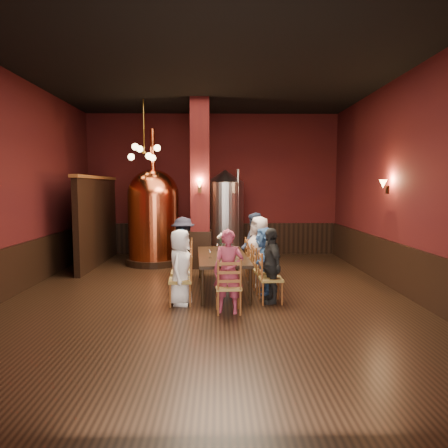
{
  "coord_description": "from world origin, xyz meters",
  "views": [
    {
      "loc": [
        0.18,
        -7.93,
        2.19
      ],
      "look_at": [
        0.3,
        0.2,
        1.42
      ],
      "focal_mm": 32.0,
      "sensor_mm": 36.0,
      "label": 1
    }
  ],
  "objects_px": {
    "steel_vessel": "(225,215)",
    "person_2": "(182,258)",
    "dining_table": "(222,258)",
    "person_1": "(181,264)",
    "rose_vase": "(222,239)",
    "copper_kettle": "(154,215)",
    "person_0": "(180,267)"
  },
  "relations": [
    {
      "from": "steel_vessel",
      "to": "person_2",
      "type": "bearing_deg",
      "value": -106.5
    },
    {
      "from": "dining_table",
      "to": "person_1",
      "type": "distance_m",
      "value": 0.91
    },
    {
      "from": "rose_vase",
      "to": "copper_kettle",
      "type": "bearing_deg",
      "value": 130.93
    },
    {
      "from": "person_1",
      "to": "rose_vase",
      "type": "distance_m",
      "value": 1.41
    },
    {
      "from": "person_1",
      "to": "steel_vessel",
      "type": "distance_m",
      "value": 4.18
    },
    {
      "from": "dining_table",
      "to": "person_2",
      "type": "height_order",
      "value": "person_2"
    },
    {
      "from": "person_1",
      "to": "copper_kettle",
      "type": "relative_size",
      "value": 0.33
    },
    {
      "from": "person_2",
      "to": "rose_vase",
      "type": "height_order",
      "value": "person_2"
    },
    {
      "from": "dining_table",
      "to": "person_1",
      "type": "height_order",
      "value": "person_1"
    },
    {
      "from": "person_1",
      "to": "person_0",
      "type": "bearing_deg",
      "value": -169.82
    },
    {
      "from": "person_1",
      "to": "steel_vessel",
      "type": "xyz_separation_m",
      "value": [
        0.95,
        4.0,
        0.71
      ]
    },
    {
      "from": "steel_vessel",
      "to": "rose_vase",
      "type": "bearing_deg",
      "value": -92.2
    },
    {
      "from": "copper_kettle",
      "to": "rose_vase",
      "type": "relative_size",
      "value": 9.78
    },
    {
      "from": "dining_table",
      "to": "steel_vessel",
      "type": "relative_size",
      "value": 0.91
    },
    {
      "from": "person_1",
      "to": "copper_kettle",
      "type": "distance_m",
      "value": 3.53
    },
    {
      "from": "copper_kettle",
      "to": "dining_table",
      "type": "bearing_deg",
      "value": -56.74
    },
    {
      "from": "person_0",
      "to": "person_1",
      "type": "xyz_separation_m",
      "value": [
        -0.04,
        0.67,
        -0.07
      ]
    },
    {
      "from": "copper_kettle",
      "to": "steel_vessel",
      "type": "xyz_separation_m",
      "value": [
        2.02,
        0.72,
        -0.03
      ]
    },
    {
      "from": "copper_kettle",
      "to": "rose_vase",
      "type": "distance_m",
      "value": 2.94
    },
    {
      "from": "person_1",
      "to": "person_2",
      "type": "height_order",
      "value": "person_2"
    },
    {
      "from": "person_2",
      "to": "rose_vase",
      "type": "xyz_separation_m",
      "value": [
        0.88,
        0.42,
        0.37
      ]
    },
    {
      "from": "person_2",
      "to": "steel_vessel",
      "type": "xyz_separation_m",
      "value": [
        0.99,
        3.34,
        0.71
      ]
    },
    {
      "from": "person_1",
      "to": "person_2",
      "type": "xyz_separation_m",
      "value": [
        -0.04,
        0.66,
        0.01
      ]
    },
    {
      "from": "copper_kettle",
      "to": "person_2",
      "type": "bearing_deg",
      "value": -68.48
    },
    {
      "from": "person_2",
      "to": "rose_vase",
      "type": "relative_size",
      "value": 3.29
    },
    {
      "from": "person_0",
      "to": "person_2",
      "type": "bearing_deg",
      "value": 14.75
    },
    {
      "from": "dining_table",
      "to": "rose_vase",
      "type": "bearing_deg",
      "value": 85.74
    },
    {
      "from": "person_0",
      "to": "copper_kettle",
      "type": "relative_size",
      "value": 0.37
    },
    {
      "from": "person_1",
      "to": "steel_vessel",
      "type": "bearing_deg",
      "value": -6.63
    },
    {
      "from": "steel_vessel",
      "to": "rose_vase",
      "type": "distance_m",
      "value": 2.95
    },
    {
      "from": "person_2",
      "to": "copper_kettle",
      "type": "distance_m",
      "value": 2.91
    },
    {
      "from": "person_2",
      "to": "person_0",
      "type": "bearing_deg",
      "value": -170.49
    }
  ]
}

